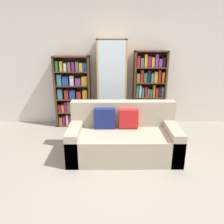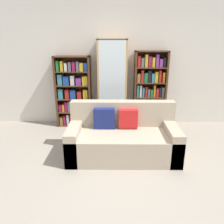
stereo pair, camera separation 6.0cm
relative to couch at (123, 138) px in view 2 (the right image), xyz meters
name	(u,v)px [view 2 (the right image)]	position (x,y,z in m)	size (l,w,h in m)	color
ground_plane	(118,179)	(-0.09, -0.72, -0.31)	(16.00, 16.00, 0.00)	gray
wall_back	(117,66)	(-0.09, 1.62, 1.04)	(6.73, 0.06, 2.70)	silver
couch	(123,138)	(0.00, 0.00, 0.00)	(1.83, 0.88, 0.89)	tan
bookshelf_left	(74,93)	(-1.06, 1.42, 0.44)	(0.78, 0.32, 1.58)	#4C2D19
display_cabinet	(112,84)	(-0.19, 1.40, 0.66)	(0.64, 0.36, 1.93)	tan
bookshelf_right	(150,90)	(0.66, 1.42, 0.52)	(0.72, 0.32, 1.69)	#4C2D19
wine_bottle	(131,125)	(0.22, 0.95, -0.14)	(0.08, 0.08, 0.40)	#192333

